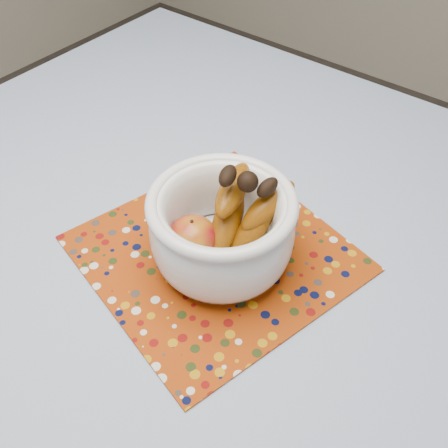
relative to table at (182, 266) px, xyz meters
name	(u,v)px	position (x,y,z in m)	size (l,w,h in m)	color
table	(182,266)	(0.00, 0.00, 0.00)	(1.20, 1.20, 0.75)	brown
tablecloth	(179,235)	(0.00, 0.00, 0.08)	(1.32, 1.32, 0.01)	#6579A9
placemat	(215,253)	(0.08, 0.00, 0.09)	(0.39, 0.39, 0.00)	#8F3007
fruit_bowl	(227,224)	(0.10, 0.00, 0.17)	(0.23, 0.24, 0.18)	white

